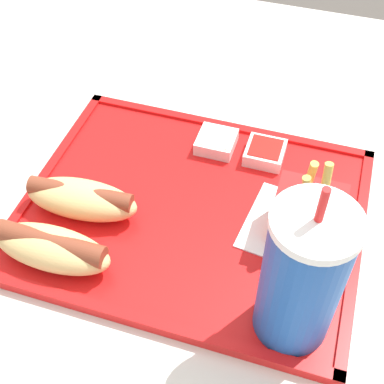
{
  "coord_description": "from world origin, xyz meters",
  "views": [
    {
      "loc": [
        -0.09,
        0.36,
        1.22
      ],
      "look_at": [
        0.03,
        -0.03,
        0.76
      ],
      "focal_mm": 50.0,
      "sensor_mm": 36.0,
      "label": 1
    }
  ],
  "objects_px": {
    "hot_dog_far": "(52,248)",
    "hot_dog_near": "(81,198)",
    "fries_carton": "(308,214)",
    "sauce_cup_ketchup": "(265,152)",
    "sauce_cup_mayo": "(216,141)",
    "soda_cup": "(302,277)"
  },
  "relations": [
    {
      "from": "hot_dog_far",
      "to": "hot_dog_near",
      "type": "xyz_separation_m",
      "value": [
        0.0,
        -0.07,
        -0.0
      ]
    },
    {
      "from": "fries_carton",
      "to": "sauce_cup_ketchup",
      "type": "bearing_deg",
      "value": -57.39
    },
    {
      "from": "hot_dog_near",
      "to": "sauce_cup_mayo",
      "type": "xyz_separation_m",
      "value": [
        -0.12,
        -0.15,
        -0.01
      ]
    },
    {
      "from": "soda_cup",
      "to": "fries_carton",
      "type": "height_order",
      "value": "soda_cup"
    },
    {
      "from": "hot_dog_far",
      "to": "fries_carton",
      "type": "height_order",
      "value": "fries_carton"
    },
    {
      "from": "fries_carton",
      "to": "sauce_cup_mayo",
      "type": "height_order",
      "value": "fries_carton"
    },
    {
      "from": "hot_dog_near",
      "to": "fries_carton",
      "type": "xyz_separation_m",
      "value": [
        -0.25,
        -0.04,
        0.01
      ]
    },
    {
      "from": "sauce_cup_ketchup",
      "to": "soda_cup",
      "type": "bearing_deg",
      "value": 108.46
    },
    {
      "from": "sauce_cup_mayo",
      "to": "sauce_cup_ketchup",
      "type": "relative_size",
      "value": 1.0
    },
    {
      "from": "sauce_cup_ketchup",
      "to": "hot_dog_far",
      "type": "bearing_deg",
      "value": 50.68
    },
    {
      "from": "sauce_cup_mayo",
      "to": "hot_dog_far",
      "type": "bearing_deg",
      "value": 62.19
    },
    {
      "from": "sauce_cup_ketchup",
      "to": "sauce_cup_mayo",
      "type": "bearing_deg",
      "value": -0.78
    },
    {
      "from": "fries_carton",
      "to": "sauce_cup_ketchup",
      "type": "distance_m",
      "value": 0.13
    },
    {
      "from": "hot_dog_far",
      "to": "sauce_cup_mayo",
      "type": "bearing_deg",
      "value": -117.81
    },
    {
      "from": "hot_dog_far",
      "to": "hot_dog_near",
      "type": "relative_size",
      "value": 0.98
    },
    {
      "from": "hot_dog_near",
      "to": "sauce_cup_mayo",
      "type": "distance_m",
      "value": 0.19
    },
    {
      "from": "sauce_cup_mayo",
      "to": "sauce_cup_ketchup",
      "type": "xyz_separation_m",
      "value": [
        -0.06,
        0.0,
        0.0
      ]
    },
    {
      "from": "soda_cup",
      "to": "sauce_cup_mayo",
      "type": "xyz_separation_m",
      "value": [
        0.14,
        -0.22,
        -0.07
      ]
    },
    {
      "from": "hot_dog_far",
      "to": "hot_dog_near",
      "type": "height_order",
      "value": "same"
    },
    {
      "from": "soda_cup",
      "to": "sauce_cup_ketchup",
      "type": "relative_size",
      "value": 4.11
    },
    {
      "from": "fries_carton",
      "to": "sauce_cup_mayo",
      "type": "relative_size",
      "value": 2.37
    },
    {
      "from": "hot_dog_far",
      "to": "fries_carton",
      "type": "bearing_deg",
      "value": -154.98
    }
  ]
}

